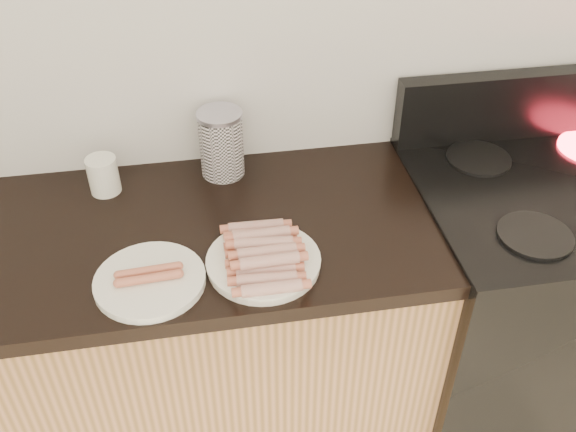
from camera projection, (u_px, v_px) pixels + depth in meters
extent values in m
cube|color=silver|center=(251.00, 18.00, 1.60)|extent=(4.00, 0.04, 2.60)
cube|color=#B67E52|center=(30.00, 376.00, 1.81)|extent=(2.20, 0.59, 0.86)
cube|color=black|center=(525.00, 310.00, 1.98)|extent=(0.76, 0.65, 0.90)
cube|color=black|center=(564.00, 190.00, 1.70)|extent=(0.76, 0.65, 0.01)
cube|color=black|center=(524.00, 104.00, 1.85)|extent=(0.76, 0.06, 0.20)
cylinder|color=black|center=(535.00, 235.00, 1.54)|extent=(0.18, 0.18, 0.01)
cylinder|color=black|center=(479.00, 158.00, 1.80)|extent=(0.18, 0.18, 0.01)
cylinder|color=silver|center=(264.00, 263.00, 1.47)|extent=(0.30, 0.30, 0.02)
cylinder|color=white|center=(150.00, 281.00, 1.42)|extent=(0.29, 0.29, 0.02)
cylinder|color=brown|center=(270.00, 288.00, 1.37)|extent=(0.13, 0.04, 0.03)
cylinder|color=brown|center=(268.00, 279.00, 1.40)|extent=(0.13, 0.04, 0.03)
cylinder|color=brown|center=(266.00, 269.00, 1.42)|extent=(0.13, 0.04, 0.03)
cylinder|color=brown|center=(264.00, 260.00, 1.44)|extent=(0.13, 0.04, 0.03)
cylinder|color=brown|center=(262.00, 251.00, 1.47)|extent=(0.13, 0.04, 0.03)
cylinder|color=brown|center=(261.00, 243.00, 1.49)|extent=(0.13, 0.04, 0.03)
cylinder|color=brown|center=(259.00, 234.00, 1.51)|extent=(0.13, 0.04, 0.03)
cylinder|color=brown|center=(257.00, 226.00, 1.54)|extent=(0.13, 0.04, 0.03)
cylinder|color=brown|center=(266.00, 261.00, 1.41)|extent=(0.13, 0.04, 0.03)
cylinder|color=brown|center=(264.00, 252.00, 1.43)|extent=(0.13, 0.04, 0.03)
cylinder|color=brown|center=(262.00, 243.00, 1.45)|extent=(0.13, 0.04, 0.03)
cylinder|color=brown|center=(260.00, 235.00, 1.48)|extent=(0.13, 0.04, 0.03)
cylinder|color=#B75C2B|center=(149.00, 278.00, 1.40)|extent=(0.13, 0.03, 0.02)
cylinder|color=#B75C2B|center=(149.00, 270.00, 1.42)|extent=(0.13, 0.03, 0.02)
cylinder|color=silver|center=(222.00, 145.00, 1.72)|extent=(0.12, 0.12, 0.18)
cylinder|color=silver|center=(219.00, 115.00, 1.66)|extent=(0.12, 0.12, 0.01)
cylinder|color=white|center=(103.00, 175.00, 1.68)|extent=(0.10, 0.10, 0.10)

